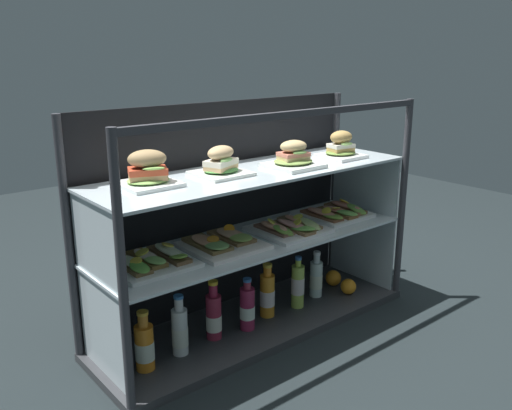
% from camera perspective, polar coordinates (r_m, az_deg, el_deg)
% --- Properties ---
extents(ground_plane, '(6.00, 6.00, 0.02)m').
position_cam_1_polar(ground_plane, '(2.40, 0.00, -12.69)').
color(ground_plane, black).
rests_on(ground_plane, ground).
extents(case_base_deck, '(1.42, 0.45, 0.03)m').
position_cam_1_polar(case_base_deck, '(2.39, 0.00, -12.12)').
color(case_base_deck, '#333437').
rests_on(case_base_deck, ground).
extents(case_frame, '(1.42, 0.45, 0.94)m').
position_cam_1_polar(case_frame, '(2.31, -2.23, -0.02)').
color(case_frame, '#333338').
rests_on(case_frame, ground).
extents(riser_lower_tier, '(1.36, 0.39, 0.35)m').
position_cam_1_polar(riser_lower_tier, '(2.31, 0.00, -7.88)').
color(riser_lower_tier, silver).
rests_on(riser_lower_tier, case_base_deck).
extents(shelf_lower_glass, '(1.37, 0.40, 0.01)m').
position_cam_1_polar(shelf_lower_glass, '(2.24, 0.00, -3.64)').
color(shelf_lower_glass, silver).
rests_on(shelf_lower_glass, riser_lower_tier).
extents(riser_upper_tier, '(1.36, 0.39, 0.27)m').
position_cam_1_polar(riser_upper_tier, '(2.20, 0.00, -0.14)').
color(riser_upper_tier, silver).
rests_on(riser_upper_tier, shelf_lower_glass).
extents(shelf_upper_glass, '(1.37, 0.40, 0.01)m').
position_cam_1_polar(shelf_upper_glass, '(2.16, 0.00, 3.50)').
color(shelf_upper_glass, silver).
rests_on(shelf_upper_glass, riser_upper_tier).
extents(plated_roll_sandwich_near_left_corner, '(0.19, 0.19, 0.13)m').
position_cam_1_polar(plated_roll_sandwich_near_left_corner, '(1.93, -11.25, 3.41)').
color(plated_roll_sandwich_near_left_corner, white).
rests_on(plated_roll_sandwich_near_left_corner, shelf_upper_glass).
extents(plated_roll_sandwich_mid_left, '(0.19, 0.19, 0.11)m').
position_cam_1_polar(plated_roll_sandwich_mid_left, '(2.07, -3.69, 4.30)').
color(plated_roll_sandwich_mid_left, white).
rests_on(plated_roll_sandwich_mid_left, shelf_upper_glass).
extents(plated_roll_sandwich_far_left, '(0.20, 0.20, 0.11)m').
position_cam_1_polar(plated_roll_sandwich_far_left, '(2.21, 3.93, 4.92)').
color(plated_roll_sandwich_far_left, white).
rests_on(plated_roll_sandwich_far_left, shelf_upper_glass).
extents(plated_roll_sandwich_far_right, '(0.18, 0.18, 0.12)m').
position_cam_1_polar(plated_roll_sandwich_far_right, '(2.44, 8.87, 5.91)').
color(plated_roll_sandwich_far_right, white).
rests_on(plated_roll_sandwich_far_right, shelf_upper_glass).
extents(open_sandwich_tray_mid_left, '(0.28, 0.28, 0.06)m').
position_cam_1_polar(open_sandwich_tray_mid_left, '(1.99, -10.88, -5.72)').
color(open_sandwich_tray_mid_left, white).
rests_on(open_sandwich_tray_mid_left, shelf_lower_glass).
extents(open_sandwich_tray_left_of_center, '(0.28, 0.28, 0.06)m').
position_cam_1_polar(open_sandwich_tray_left_of_center, '(2.14, -3.59, -3.93)').
color(open_sandwich_tray_left_of_center, white).
rests_on(open_sandwich_tray_left_of_center, shelf_lower_glass).
extents(open_sandwich_tray_mid_right, '(0.28, 0.29, 0.06)m').
position_cam_1_polar(open_sandwich_tray_mid_right, '(2.31, 3.57, -2.36)').
color(open_sandwich_tray_mid_right, white).
rests_on(open_sandwich_tray_mid_right, shelf_lower_glass).
extents(open_sandwich_tray_right_of_center, '(0.28, 0.29, 0.07)m').
position_cam_1_polar(open_sandwich_tray_right_of_center, '(2.54, 8.29, -0.80)').
color(open_sandwich_tray_right_of_center, white).
rests_on(open_sandwich_tray_right_of_center, shelf_lower_glass).
extents(juice_bottle_tucked_behind, '(0.07, 0.07, 0.23)m').
position_cam_1_polar(juice_bottle_tucked_behind, '(2.04, -11.59, -14.31)').
color(juice_bottle_tucked_behind, orange).
rests_on(juice_bottle_tucked_behind, case_base_deck).
extents(juice_bottle_front_fourth, '(0.06, 0.06, 0.24)m').
position_cam_1_polar(juice_bottle_front_fourth, '(2.11, -7.97, -12.93)').
color(juice_bottle_front_fourth, white).
rests_on(juice_bottle_front_fourth, case_base_deck).
extents(juice_bottle_back_right, '(0.06, 0.06, 0.25)m').
position_cam_1_polar(juice_bottle_back_right, '(2.20, -4.45, -11.52)').
color(juice_bottle_back_right, maroon).
rests_on(juice_bottle_back_right, case_base_deck).
extents(juice_bottle_back_center, '(0.06, 0.06, 0.22)m').
position_cam_1_polar(juice_bottle_back_center, '(2.26, -0.91, -10.75)').
color(juice_bottle_back_center, '#99264A').
rests_on(juice_bottle_back_center, case_base_deck).
extents(juice_bottle_back_left, '(0.06, 0.06, 0.24)m').
position_cam_1_polar(juice_bottle_back_left, '(2.36, 1.19, -9.34)').
color(juice_bottle_back_left, orange).
rests_on(juice_bottle_back_left, case_base_deck).
extents(juice_bottle_near_post, '(0.06, 0.06, 0.24)m').
position_cam_1_polar(juice_bottle_near_post, '(2.45, 4.39, -8.38)').
color(juice_bottle_near_post, '#B1D054').
rests_on(juice_bottle_near_post, case_base_deck).
extents(juice_bottle_front_left_end, '(0.06, 0.06, 0.22)m').
position_cam_1_polar(juice_bottle_front_left_end, '(2.56, 6.31, -7.63)').
color(juice_bottle_front_left_end, white).
rests_on(juice_bottle_front_left_end, case_base_deck).
extents(orange_fruit_beside_bottles, '(0.08, 0.08, 0.08)m').
position_cam_1_polar(orange_fruit_beside_bottles, '(2.70, 8.09, -7.57)').
color(orange_fruit_beside_bottles, orange).
rests_on(orange_fruit_beside_bottles, case_base_deck).
extents(orange_fruit_near_left_post, '(0.07, 0.07, 0.07)m').
position_cam_1_polar(orange_fruit_near_left_post, '(2.62, 9.64, -8.40)').
color(orange_fruit_near_left_post, orange).
rests_on(orange_fruit_near_left_post, case_base_deck).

